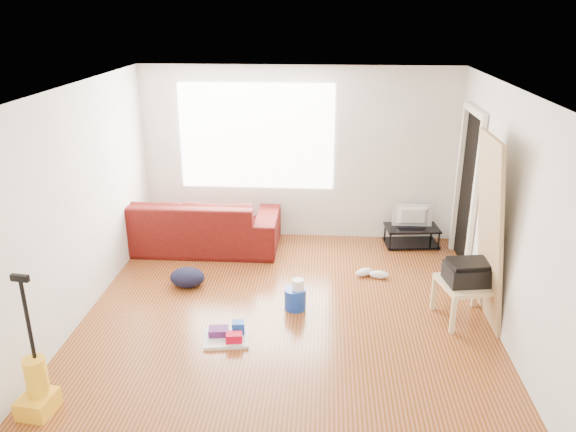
# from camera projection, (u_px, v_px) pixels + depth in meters

# --- Properties ---
(room) EXTENTS (4.51, 5.01, 2.51)m
(room) POSITION_uv_depth(u_px,v_px,m) (294.00, 210.00, 5.85)
(room) COLOR #642D09
(room) RESTS_ON ground
(sofa) EXTENTS (2.56, 1.00, 0.75)m
(sofa) POSITION_uv_depth(u_px,v_px,m) (190.00, 247.00, 8.07)
(sofa) COLOR #470808
(sofa) RESTS_ON ground
(tv_stand) EXTENTS (0.79, 0.51, 0.28)m
(tv_stand) POSITION_uv_depth(u_px,v_px,m) (411.00, 236.00, 8.07)
(tv_stand) COLOR black
(tv_stand) RESTS_ON ground
(tv) EXTENTS (0.56, 0.07, 0.32)m
(tv) POSITION_uv_depth(u_px,v_px,m) (413.00, 216.00, 7.97)
(tv) COLOR black
(tv) RESTS_ON tv_stand
(side_table) EXTENTS (0.66, 0.66, 0.45)m
(side_table) POSITION_uv_depth(u_px,v_px,m) (467.00, 288.00, 6.08)
(side_table) COLOR tan
(side_table) RESTS_ON ground
(printer) EXTENTS (0.52, 0.43, 0.25)m
(printer) POSITION_uv_depth(u_px,v_px,m) (469.00, 272.00, 6.02)
(printer) COLOR black
(printer) RESTS_ON side_table
(bucket) EXTENTS (0.25, 0.25, 0.25)m
(bucket) POSITION_uv_depth(u_px,v_px,m) (295.00, 308.00, 6.43)
(bucket) COLOR #1339AD
(bucket) RESTS_ON ground
(toilet_paper) EXTENTS (0.13, 0.13, 0.12)m
(toilet_paper) POSITION_uv_depth(u_px,v_px,m) (298.00, 294.00, 6.35)
(toilet_paper) COLOR white
(toilet_paper) RESTS_ON bucket
(cleaning_tray) EXTENTS (0.50, 0.43, 0.17)m
(cleaning_tray) POSITION_uv_depth(u_px,v_px,m) (228.00, 335.00, 5.81)
(cleaning_tray) COLOR white
(cleaning_tray) RESTS_ON ground
(backpack) EXTENTS (0.44, 0.36, 0.23)m
(backpack) POSITION_uv_depth(u_px,v_px,m) (188.00, 286.00, 6.94)
(backpack) COLOR black
(backpack) RESTS_ON ground
(sneakers) EXTENTS (0.45, 0.23, 0.10)m
(sneakers) POSITION_uv_depth(u_px,v_px,m) (372.00, 273.00, 7.15)
(sneakers) COLOR white
(sneakers) RESTS_ON ground
(vacuum) EXTENTS (0.30, 0.33, 1.27)m
(vacuum) POSITION_uv_depth(u_px,v_px,m) (37.00, 387.00, 4.73)
(vacuum) COLOR yellow
(vacuum) RESTS_ON ground
(door_panel) EXTENTS (0.26, 0.83, 2.06)m
(door_panel) POSITION_uv_depth(u_px,v_px,m) (478.00, 317.00, 6.24)
(door_panel) COLOR #997B4A
(door_panel) RESTS_ON ground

